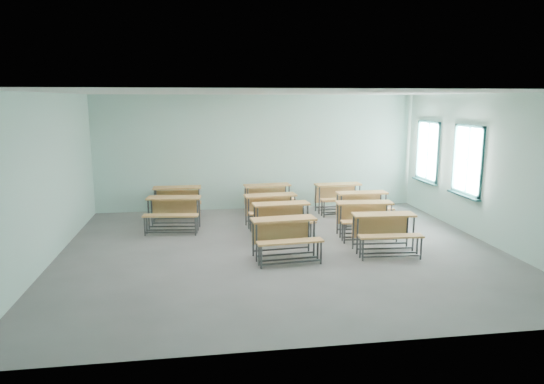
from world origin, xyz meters
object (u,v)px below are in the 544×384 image
at_px(desk_unit_r0c2, 385,227).
at_px(desk_unit_r3c0, 177,197).
at_px(desk_unit_r3c1, 268,194).
at_px(desk_unit_r1c1, 282,215).
at_px(desk_unit_r2c2, 363,203).
at_px(desk_unit_r0c1, 285,232).
at_px(desk_unit_r2c0, 173,208).
at_px(desk_unit_r2c1, 271,206).
at_px(desk_unit_r3c2, 339,194).
at_px(desk_unit_r1c2, 365,214).

distance_m(desk_unit_r0c2, desk_unit_r3c0, 5.69).
height_order(desk_unit_r3c0, desk_unit_r3c1, same).
height_order(desk_unit_r1c1, desk_unit_r2c2, same).
bearing_deg(desk_unit_r0c1, desk_unit_r2c0, 127.89).
relative_size(desk_unit_r3c0, desk_unit_r3c1, 0.94).
relative_size(desk_unit_r0c1, desk_unit_r1c1, 1.00).
xyz_separation_m(desk_unit_r2c1, desk_unit_r3c1, (0.12, 1.41, 0.00)).
height_order(desk_unit_r2c1, desk_unit_r3c2, same).
bearing_deg(desk_unit_r3c2, desk_unit_r0c2, -94.51).
bearing_deg(desk_unit_r0c1, desk_unit_r1c1, 77.64).
xyz_separation_m(desk_unit_r3c0, desk_unit_r3c2, (4.37, -0.17, 0.00)).
xyz_separation_m(desk_unit_r2c0, desk_unit_r3c2, (4.41, 1.20, 0.00)).
height_order(desk_unit_r3c1, desk_unit_r3c2, same).
xyz_separation_m(desk_unit_r1c2, desk_unit_r3c0, (-4.28, 2.59, 0.00)).
height_order(desk_unit_r0c1, desk_unit_r1c1, same).
distance_m(desk_unit_r1c2, desk_unit_r3c2, 2.42).
distance_m(desk_unit_r2c1, desk_unit_r3c1, 1.41).
xyz_separation_m(desk_unit_r0c1, desk_unit_r2c2, (2.40, 2.38, 0.00)).
distance_m(desk_unit_r0c2, desk_unit_r2c2, 2.33).
bearing_deg(desk_unit_r0c2, desk_unit_r2c0, 154.72).
bearing_deg(desk_unit_r1c2, desk_unit_r0c1, -144.70).
distance_m(desk_unit_r0c1, desk_unit_r1c1, 1.40).
relative_size(desk_unit_r0c1, desk_unit_r2c1, 0.99).
height_order(desk_unit_r0c1, desk_unit_r0c2, same).
height_order(desk_unit_r0c2, desk_unit_r2c1, same).
height_order(desk_unit_r1c1, desk_unit_r1c2, same).
bearing_deg(desk_unit_r1c1, desk_unit_r0c2, -39.98).
relative_size(desk_unit_r2c0, desk_unit_r3c1, 1.01).
height_order(desk_unit_r2c0, desk_unit_r3c0, same).
height_order(desk_unit_r1c1, desk_unit_r3c2, same).
xyz_separation_m(desk_unit_r2c1, desk_unit_r2c2, (2.30, -0.03, 0.00)).
bearing_deg(desk_unit_r2c0, desk_unit_r0c1, -40.36).
distance_m(desk_unit_r1c1, desk_unit_r2c1, 1.02).
xyz_separation_m(desk_unit_r0c1, desk_unit_r3c0, (-2.22, 3.82, 0.00)).
relative_size(desk_unit_r1c2, desk_unit_r2c2, 1.04).
xyz_separation_m(desk_unit_r0c1, desk_unit_r2c0, (-2.25, 2.45, 0.00)).
xyz_separation_m(desk_unit_r3c0, desk_unit_r3c1, (2.43, 0.00, 0.00)).
relative_size(desk_unit_r0c2, desk_unit_r1c2, 0.99).
xyz_separation_m(desk_unit_r0c1, desk_unit_r0c2, (2.06, 0.07, 0.00)).
bearing_deg(desk_unit_r1c2, desk_unit_r2c2, 78.16).
distance_m(desk_unit_r0c1, desk_unit_r3c2, 4.24).
xyz_separation_m(desk_unit_r2c0, desk_unit_r2c1, (2.34, -0.04, 0.00)).
bearing_deg(desk_unit_r2c1, desk_unit_r2c2, -6.28).
distance_m(desk_unit_r2c0, desk_unit_r3c2, 4.57).
relative_size(desk_unit_r0c2, desk_unit_r1c1, 0.99).
distance_m(desk_unit_r1c1, desk_unit_r3c0, 3.42).
bearing_deg(desk_unit_r1c1, desk_unit_r3c1, 84.59).
relative_size(desk_unit_r2c0, desk_unit_r3c0, 1.07).
bearing_deg(desk_unit_r2c0, desk_unit_r3c2, 22.26).
bearing_deg(desk_unit_r3c0, desk_unit_r2c1, -30.92).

